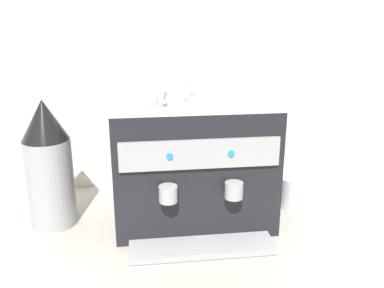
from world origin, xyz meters
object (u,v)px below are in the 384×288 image
(ceramic_cup_0, at_px, (173,94))
(espresso_machine, at_px, (192,159))
(ceramic_cup_3, at_px, (228,80))
(ceramic_bowl_1, at_px, (197,86))
(ceramic_cup_1, at_px, (177,88))
(ceramic_bowl_0, at_px, (146,89))
(coffee_grinder, at_px, (49,164))
(ceramic_cup_4, at_px, (245,89))
(milk_pitcher, at_px, (292,192))
(ceramic_bowl_2, at_px, (140,100))
(ceramic_cup_2, at_px, (204,86))

(ceramic_cup_0, bearing_deg, espresso_machine, 54.54)
(ceramic_cup_3, height_order, ceramic_bowl_1, ceramic_cup_3)
(ceramic_cup_1, height_order, ceramic_bowl_1, ceramic_cup_1)
(ceramic_cup_1, xyz_separation_m, ceramic_bowl_0, (-0.10, 0.10, -0.02))
(espresso_machine, height_order, coffee_grinder, coffee_grinder)
(ceramic_cup_3, xyz_separation_m, ceramic_bowl_0, (-0.29, -0.01, -0.02))
(espresso_machine, height_order, ceramic_cup_4, ceramic_cup_4)
(espresso_machine, xyz_separation_m, ceramic_cup_3, (0.14, 0.09, 0.25))
(milk_pitcher, bearing_deg, ceramic_cup_3, 163.25)
(espresso_machine, distance_m, ceramic_cup_0, 0.28)
(ceramic_cup_1, relative_size, ceramic_cup_3, 0.90)
(ceramic_cup_1, bearing_deg, ceramic_cup_0, -102.58)
(ceramic_bowl_0, distance_m, ceramic_bowl_2, 0.18)
(ceramic_cup_3, height_order, milk_pitcher, ceramic_cup_3)
(ceramic_cup_0, distance_m, ceramic_bowl_1, 0.23)
(espresso_machine, height_order, ceramic_bowl_0, ceramic_bowl_0)
(ceramic_cup_1, relative_size, ceramic_bowl_2, 0.92)
(ceramic_cup_0, relative_size, ceramic_cup_1, 0.90)
(espresso_machine, height_order, milk_pitcher, espresso_machine)
(ceramic_cup_3, distance_m, ceramic_bowl_2, 0.36)
(ceramic_cup_4, relative_size, ceramic_bowl_2, 1.01)
(ceramic_cup_4, xyz_separation_m, ceramic_bowl_0, (-0.30, 0.16, -0.02))
(ceramic_cup_1, distance_m, milk_pitcher, 0.59)
(milk_pitcher, bearing_deg, ceramic_bowl_1, 166.09)
(ceramic_cup_0, distance_m, ceramic_cup_2, 0.13)
(ceramic_bowl_2, bearing_deg, ceramic_cup_1, 35.37)
(ceramic_cup_4, distance_m, milk_pitcher, 0.48)
(ceramic_cup_1, xyz_separation_m, ceramic_bowl_2, (-0.12, -0.08, -0.02))
(espresso_machine, relative_size, ceramic_bowl_0, 4.37)
(coffee_grinder, bearing_deg, ceramic_cup_1, -4.01)
(ceramic_bowl_1, bearing_deg, coffee_grinder, -169.59)
(ceramic_bowl_2, bearing_deg, espresso_machine, 31.34)
(ceramic_cup_3, relative_size, coffee_grinder, 0.25)
(ceramic_cup_0, bearing_deg, ceramic_cup_2, 33.70)
(ceramic_cup_1, bearing_deg, ceramic_bowl_0, 133.70)
(espresso_machine, bearing_deg, ceramic_cup_1, -158.87)
(ceramic_cup_1, bearing_deg, ceramic_cup_3, 29.80)
(milk_pitcher, bearing_deg, ceramic_cup_0, -165.37)
(ceramic_cup_0, height_order, ceramic_bowl_0, ceramic_cup_0)
(ceramic_cup_0, relative_size, ceramic_cup_2, 0.84)
(ceramic_cup_3, bearing_deg, ceramic_cup_1, -150.20)
(ceramic_bowl_2, distance_m, milk_pitcher, 0.68)
(ceramic_cup_2, bearing_deg, ceramic_bowl_2, -160.09)
(milk_pitcher, bearing_deg, ceramic_bowl_2, -167.51)
(coffee_grinder, bearing_deg, ceramic_cup_0, -14.86)
(ceramic_cup_0, distance_m, milk_pitcher, 0.61)
(ceramic_cup_3, relative_size, ceramic_bowl_1, 0.83)
(ceramic_bowl_0, distance_m, milk_pitcher, 0.66)
(ceramic_bowl_0, relative_size, milk_pitcher, 1.03)
(espresso_machine, height_order, ceramic_cup_3, ceramic_cup_3)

